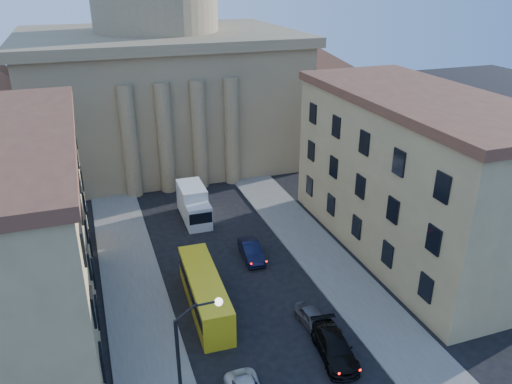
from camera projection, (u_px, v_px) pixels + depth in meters
sidewalk_left at (143, 328)px, 36.75m from camera, size 5.00×60.00×0.15m
sidewalk_right at (347, 284)px, 41.92m from camera, size 5.00×60.00×0.15m
church at (161, 71)px, 66.83m from camera, size 68.02×28.76×36.60m
building_left at (1, 235)px, 34.63m from camera, size 11.60×26.60×14.70m
building_right at (415, 174)px, 44.96m from camera, size 11.60×26.60×14.70m
street_lamp at (188, 360)px, 26.48m from camera, size 2.62×0.44×8.83m
car_right_mid at (334, 347)px, 33.92m from camera, size 2.80×5.51×1.53m
car_right_far at (313, 319)px, 36.83m from camera, size 1.79×3.97×1.32m
car_right_distant at (251, 251)px, 45.65m from camera, size 1.95×4.72×1.52m
city_bus at (205, 291)px, 38.50m from camera, size 2.72×10.24×2.86m
box_truck at (194, 205)px, 52.51m from camera, size 2.61×6.42×3.51m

